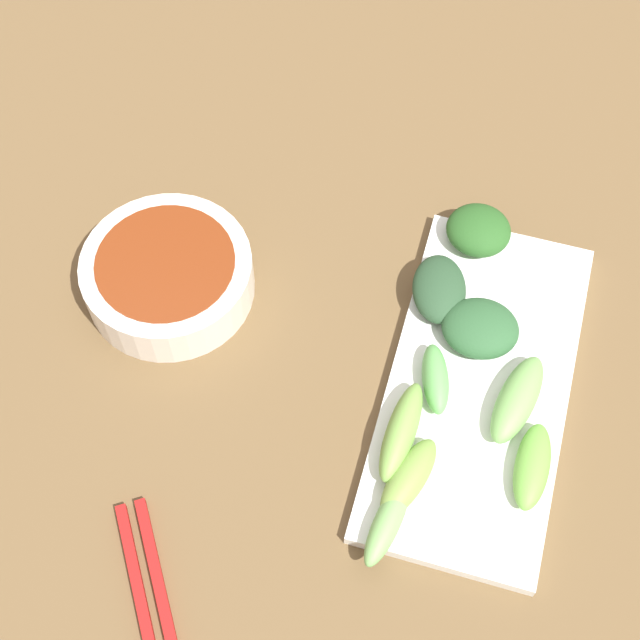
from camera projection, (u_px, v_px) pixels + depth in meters
tabletop at (358, 378)px, 0.78m from camera, size 2.10×2.10×0.02m
sauce_bowl at (168, 274)px, 0.79m from camera, size 0.14×0.14×0.04m
serving_plate at (479, 386)px, 0.76m from camera, size 0.14×0.31×0.01m
broccoli_leafy_0 at (480, 328)px, 0.76m from camera, size 0.07×0.06×0.03m
broccoli_stalk_1 at (387, 522)px, 0.69m from camera, size 0.03×0.08×0.02m
broccoli_stalk_2 at (518, 394)px, 0.74m from camera, size 0.05×0.09×0.02m
broccoli_stalk_3 at (436, 376)px, 0.74m from camera, size 0.04×0.07×0.02m
broccoli_stalk_4 at (532, 466)px, 0.71m from camera, size 0.03×0.07×0.02m
broccoli_leafy_5 at (439, 289)px, 0.78m from camera, size 0.06×0.08×0.02m
broccoli_stalk_6 at (409, 478)px, 0.70m from camera, size 0.05×0.08×0.02m
broccoli_stalk_7 at (401, 432)px, 0.72m from camera, size 0.03×0.09×0.03m
broccoli_leafy_8 at (478, 230)px, 0.81m from camera, size 0.06×0.06×0.03m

